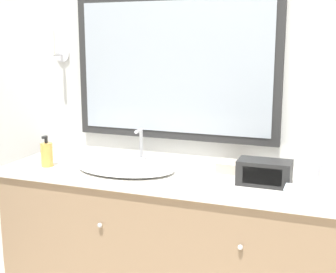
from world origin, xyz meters
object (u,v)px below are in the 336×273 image
Objects in this scene: sink_basin at (126,167)px; appliance_box at (264,173)px; picture_frame at (328,177)px; soap_bottle at (47,154)px.

sink_basin is 2.14× the size of appliance_box.
picture_frame is at bearing 9.42° from appliance_box.
sink_basin is 0.75m from appliance_box.
soap_bottle reaches higher than appliance_box.
sink_basin is 1.04m from picture_frame.
soap_bottle is at bearing -175.68° from appliance_box.
soap_bottle is at bearing -174.67° from picture_frame.
soap_bottle is 0.68× the size of appliance_box.
appliance_box is at bearing 0.48° from sink_basin.
sink_basin reaches higher than appliance_box.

